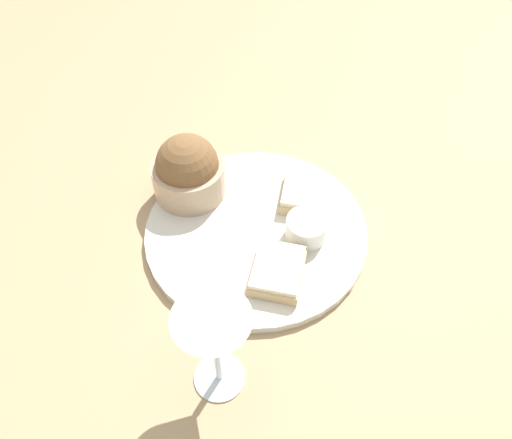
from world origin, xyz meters
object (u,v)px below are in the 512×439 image
object	(u,v)px
salad_bowl	(188,171)
cheese_toast_far	(278,271)
sauce_ramekin	(307,227)
wine_glass	(214,339)
cheese_toast_near	(304,193)

from	to	relation	value
salad_bowl	cheese_toast_far	distance (m)	0.21
sauce_ramekin	wine_glass	bearing A→B (deg)	-4.59
cheese_toast_near	cheese_toast_far	bearing A→B (deg)	7.79
cheese_toast_far	sauce_ramekin	bearing A→B (deg)	173.00
salad_bowl	cheese_toast_near	xyz separation A→B (m)	(-0.06, 0.17, -0.03)
salad_bowl	sauce_ramekin	bearing A→B (deg)	87.32
salad_bowl	wine_glass	world-z (taller)	wine_glass
salad_bowl	wine_glass	bearing A→B (deg)	35.85
wine_glass	cheese_toast_far	bearing A→B (deg)	176.68
cheese_toast_near	wine_glass	size ratio (longest dim) A/B	0.65
salad_bowl	cheese_toast_near	world-z (taller)	salad_bowl
salad_bowl	sauce_ramekin	distance (m)	0.20
cheese_toast_near	cheese_toast_far	xyz separation A→B (m)	(0.15, 0.02, -0.00)
salad_bowl	cheese_toast_near	size ratio (longest dim) A/B	1.17
cheese_toast_far	wine_glass	bearing A→B (deg)	-3.32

